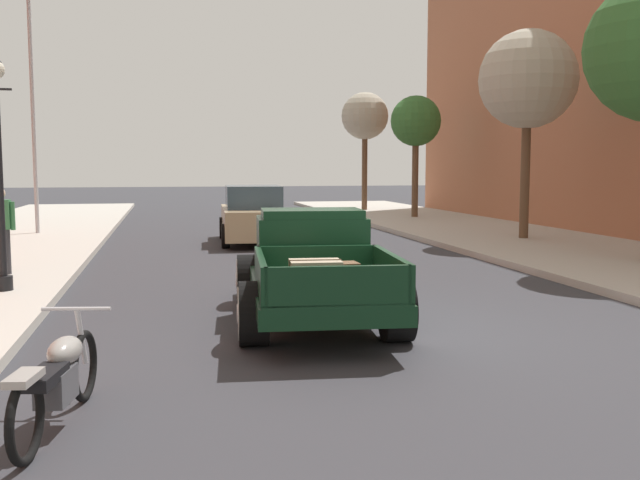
{
  "coord_description": "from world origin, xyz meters",
  "views": [
    {
      "loc": [
        -2.73,
        -9.22,
        2.2
      ],
      "look_at": [
        -0.29,
        2.21,
        1.0
      ],
      "focal_mm": 40.43,
      "sensor_mm": 36.0,
      "label": 1
    }
  ],
  "objects_px": {
    "pedestrian_sidewalk_left": "(1,225)",
    "flagpole": "(38,48)",
    "motorcycle_parked": "(58,378)",
    "street_tree_farthest": "(365,117)",
    "street_tree_third": "(416,122)",
    "street_tree_second": "(528,80)",
    "car_background_tan": "(253,216)",
    "hotrod_truck_dark_green": "(312,266)"
  },
  "relations": [
    {
      "from": "pedestrian_sidewalk_left",
      "to": "flagpole",
      "type": "height_order",
      "value": "flagpole"
    },
    {
      "from": "motorcycle_parked",
      "to": "street_tree_farthest",
      "type": "xyz_separation_m",
      "value": [
        10.08,
        26.69,
        4.05
      ]
    },
    {
      "from": "motorcycle_parked",
      "to": "street_tree_third",
      "type": "bearing_deg",
      "value": 63.5
    },
    {
      "from": "motorcycle_parked",
      "to": "street_tree_second",
      "type": "xyz_separation_m",
      "value": [
        10.93,
        12.72,
        4.17
      ]
    },
    {
      "from": "motorcycle_parked",
      "to": "flagpole",
      "type": "distance_m",
      "value": 18.37
    },
    {
      "from": "motorcycle_parked",
      "to": "flagpole",
      "type": "relative_size",
      "value": 0.23
    },
    {
      "from": "street_tree_third",
      "to": "car_background_tan",
      "type": "bearing_deg",
      "value": -135.65
    },
    {
      "from": "motorcycle_parked",
      "to": "car_background_tan",
      "type": "distance_m",
      "value": 14.77
    },
    {
      "from": "flagpole",
      "to": "street_tree_farthest",
      "type": "distance_m",
      "value": 15.95
    },
    {
      "from": "car_background_tan",
      "to": "flagpole",
      "type": "distance_m",
      "value": 8.45
    },
    {
      "from": "pedestrian_sidewalk_left",
      "to": "flagpole",
      "type": "bearing_deg",
      "value": 93.93
    },
    {
      "from": "flagpole",
      "to": "car_background_tan",
      "type": "bearing_deg",
      "value": -25.84
    },
    {
      "from": "flagpole",
      "to": "street_tree_third",
      "type": "relative_size",
      "value": 1.87
    },
    {
      "from": "pedestrian_sidewalk_left",
      "to": "street_tree_third",
      "type": "distance_m",
      "value": 18.84
    },
    {
      "from": "car_background_tan",
      "to": "street_tree_second",
      "type": "distance_m",
      "value": 8.67
    },
    {
      "from": "street_tree_second",
      "to": "street_tree_farthest",
      "type": "distance_m",
      "value": 14.0
    },
    {
      "from": "motorcycle_parked",
      "to": "street_tree_second",
      "type": "bearing_deg",
      "value": 49.32
    },
    {
      "from": "flagpole",
      "to": "street_tree_second",
      "type": "xyz_separation_m",
      "value": [
        13.72,
        -4.64,
        -1.16
      ]
    },
    {
      "from": "car_background_tan",
      "to": "street_tree_farthest",
      "type": "distance_m",
      "value": 14.52
    },
    {
      "from": "street_tree_second",
      "to": "street_tree_farthest",
      "type": "relative_size",
      "value": 1.07
    },
    {
      "from": "street_tree_third",
      "to": "hotrod_truck_dark_green",
      "type": "bearing_deg",
      "value": -113.9
    },
    {
      "from": "flagpole",
      "to": "street_tree_second",
      "type": "height_order",
      "value": "flagpole"
    },
    {
      "from": "car_background_tan",
      "to": "street_tree_second",
      "type": "relative_size",
      "value": 0.75
    },
    {
      "from": "hotrod_truck_dark_green",
      "to": "street_tree_second",
      "type": "xyz_separation_m",
      "value": [
        7.96,
        8.73,
        3.86
      ]
    },
    {
      "from": "flagpole",
      "to": "pedestrian_sidewalk_left",
      "type": "bearing_deg",
      "value": -86.07
    },
    {
      "from": "pedestrian_sidewalk_left",
      "to": "street_tree_second",
      "type": "relative_size",
      "value": 0.28
    },
    {
      "from": "motorcycle_parked",
      "to": "street_tree_farthest",
      "type": "height_order",
      "value": "street_tree_farthest"
    },
    {
      "from": "hotrod_truck_dark_green",
      "to": "street_tree_third",
      "type": "bearing_deg",
      "value": 66.1
    },
    {
      "from": "flagpole",
      "to": "street_tree_second",
      "type": "distance_m",
      "value": 14.53
    },
    {
      "from": "street_tree_second",
      "to": "car_background_tan",
      "type": "bearing_deg",
      "value": 167.59
    },
    {
      "from": "car_background_tan",
      "to": "street_tree_farthest",
      "type": "xyz_separation_m",
      "value": [
        6.74,
        12.31,
        3.72
      ]
    },
    {
      "from": "hotrod_truck_dark_green",
      "to": "pedestrian_sidewalk_left",
      "type": "xyz_separation_m",
      "value": [
        -5.14,
        4.37,
        0.33
      ]
    },
    {
      "from": "pedestrian_sidewalk_left",
      "to": "street_tree_third",
      "type": "relative_size",
      "value": 0.34
    },
    {
      "from": "street_tree_second",
      "to": "flagpole",
      "type": "bearing_deg",
      "value": 161.32
    },
    {
      "from": "pedestrian_sidewalk_left",
      "to": "street_tree_second",
      "type": "xyz_separation_m",
      "value": [
        13.1,
        4.36,
        3.52
      ]
    },
    {
      "from": "street_tree_third",
      "to": "flagpole",
      "type": "bearing_deg",
      "value": -162.3
    },
    {
      "from": "hotrod_truck_dark_green",
      "to": "flagpole",
      "type": "xyz_separation_m",
      "value": [
        -5.76,
        13.37,
        5.02
      ]
    },
    {
      "from": "street_tree_farthest",
      "to": "motorcycle_parked",
      "type": "bearing_deg",
      "value": -110.68
    },
    {
      "from": "motorcycle_parked",
      "to": "car_background_tan",
      "type": "height_order",
      "value": "car_background_tan"
    },
    {
      "from": "hotrod_truck_dark_green",
      "to": "street_tree_third",
      "type": "relative_size",
      "value": 1.03
    },
    {
      "from": "pedestrian_sidewalk_left",
      "to": "street_tree_farthest",
      "type": "xyz_separation_m",
      "value": [
        12.25,
        18.34,
        3.4
      ]
    },
    {
      "from": "motorcycle_parked",
      "to": "car_background_tan",
      "type": "relative_size",
      "value": 0.48
    }
  ]
}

